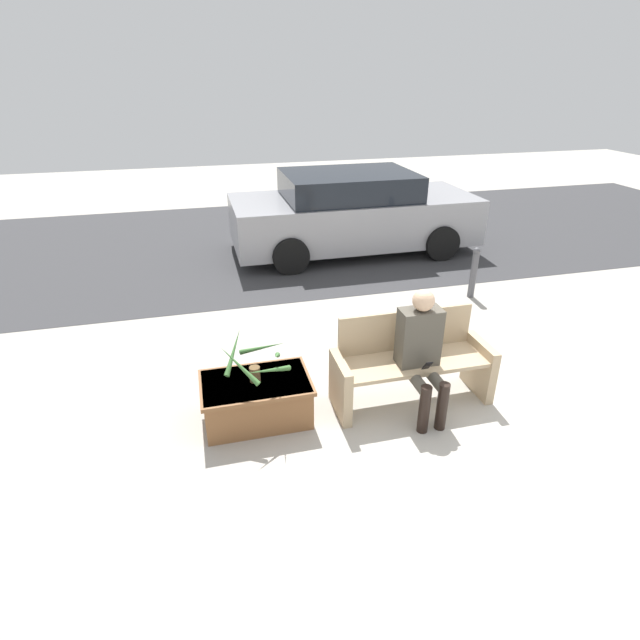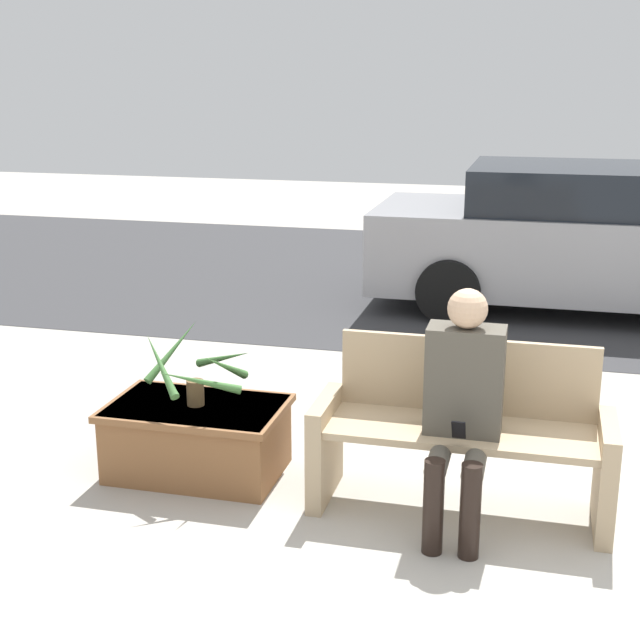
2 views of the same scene
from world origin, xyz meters
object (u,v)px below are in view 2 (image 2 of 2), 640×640
potted_plant (196,370)px  planter_box (197,436)px  bench (462,434)px  parked_car (594,239)px  person_seated (462,399)px

potted_plant → planter_box: bearing=137.9°
bench → parked_car: 4.74m
potted_plant → parked_car: (2.39, 4.62, 0.06)m
bench → parked_car: parked_car is taller
bench → person_seated: person_seated is taller
planter_box → parked_car: (2.41, 4.60, 0.48)m
planter_box → person_seated: bearing=-8.4°
planter_box → parked_car: bearing=62.4°
parked_car → potted_plant: bearing=-117.4°
person_seated → potted_plant: 1.57m
potted_plant → parked_car: parked_car is taller
bench → planter_box: bench is taller
person_seated → parked_car: size_ratio=0.29×
planter_box → parked_car: size_ratio=0.24×
bench → planter_box: bearing=178.3°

